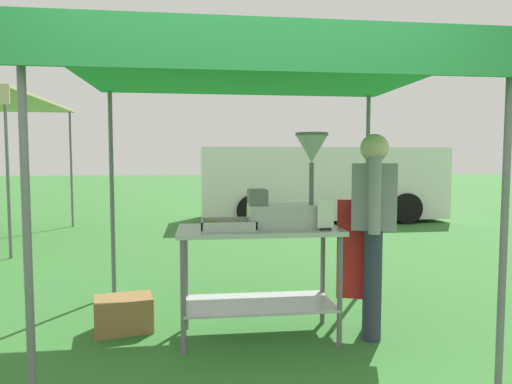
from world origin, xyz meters
name	(u,v)px	position (x,y,z in m)	size (l,w,h in m)	color
ground_plane	(216,234)	(0.00, 6.00, 0.00)	(70.00, 70.00, 0.00)	#33702D
stall_canopy	(258,74)	(0.20, 1.09, 2.08)	(2.92, 2.46, 2.15)	slate
donut_cart	(259,257)	(0.20, 0.99, 0.64)	(1.26, 0.59, 0.88)	#B7B7BC
donut_tray	(227,226)	(-0.05, 0.96, 0.90)	(0.41, 0.32, 0.07)	#B7B7BC
donut_fryer	(290,193)	(0.45, 1.00, 1.15)	(0.63, 0.28, 0.74)	#B7B7BC
menu_sign	(326,217)	(0.68, 0.81, 0.98)	(0.13, 0.05, 0.23)	black
vendor	(372,224)	(1.09, 0.93, 0.90)	(0.46, 0.53, 1.61)	#2D3347
supply_crate	(124,314)	(-0.89, 1.26, 0.14)	(0.51, 0.40, 0.28)	olive
van_white	(319,183)	(2.50, 7.88, 0.88)	(5.58, 2.17, 1.69)	white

